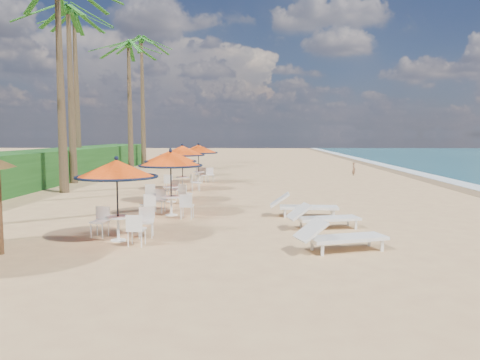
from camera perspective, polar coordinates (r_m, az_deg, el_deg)
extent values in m
plane|color=tan|center=(12.12, 10.37, -7.24)|extent=(160.00, 160.00, 0.00)
cube|color=olive|center=(24.10, 26.95, -1.39)|extent=(1.40, 140.00, 0.02)
cube|color=#194716|center=(25.62, -25.27, 1.08)|extent=(3.00, 40.00, 1.80)
cylinder|color=black|center=(12.08, -14.71, -2.43)|extent=(0.04, 0.04, 2.05)
cone|color=#FF5116|center=(12.00, -14.80, 1.35)|extent=(2.05, 2.05, 0.44)
torus|color=black|center=(12.02, -14.78, 0.38)|extent=(2.05, 2.05, 0.06)
sphere|color=black|center=(11.98, -14.84, 2.58)|extent=(0.11, 0.11, 0.11)
cylinder|color=white|center=(12.15, -14.66, -4.39)|extent=(0.62, 0.62, 0.04)
cylinder|color=white|center=(12.20, -14.63, -5.75)|extent=(0.07, 0.07, 0.62)
cylinder|color=black|center=(15.52, -8.41, -0.49)|extent=(0.05, 0.05, 2.09)
cone|color=#FF5116|center=(15.45, -8.45, 2.54)|extent=(2.09, 2.09, 0.46)
torus|color=black|center=(15.47, -8.44, 1.76)|extent=(2.09, 2.09, 0.06)
sphere|color=black|center=(15.44, -8.47, 3.51)|extent=(0.11, 0.11, 0.11)
cylinder|color=white|center=(15.57, -8.39, -2.05)|extent=(0.64, 0.64, 0.04)
cylinder|color=white|center=(15.61, -8.37, -3.14)|extent=(0.07, 0.07, 0.64)
cylinder|color=black|center=(18.61, -8.43, 0.44)|extent=(0.04, 0.04, 2.05)
cone|color=#FF5116|center=(18.56, -8.47, 2.91)|extent=(2.05, 2.05, 0.45)
torus|color=black|center=(18.57, -8.46, 2.28)|extent=(2.05, 2.05, 0.06)
sphere|color=black|center=(18.55, -8.48, 3.70)|extent=(0.11, 0.11, 0.11)
cylinder|color=white|center=(18.65, -8.41, -0.84)|extent=(0.62, 0.62, 0.04)
cylinder|color=white|center=(18.69, -8.40, -1.73)|extent=(0.07, 0.07, 0.62)
cylinder|color=black|center=(22.45, -7.03, 1.45)|extent=(0.05, 0.05, 2.14)
cone|color=#FF5116|center=(22.40, -7.05, 3.59)|extent=(2.14, 2.14, 0.47)
torus|color=black|center=(22.41, -7.05, 3.05)|extent=(2.15, 2.15, 0.07)
sphere|color=black|center=(22.40, -7.06, 4.28)|extent=(0.11, 0.11, 0.11)
cylinder|color=white|center=(22.48, -7.01, 0.34)|extent=(0.65, 0.65, 0.04)
cylinder|color=white|center=(22.51, -7.00, -0.44)|extent=(0.07, 0.07, 0.65)
cylinder|color=black|center=(25.70, -5.07, 1.96)|extent=(0.05, 0.05, 2.12)
cone|color=#FF5116|center=(25.66, -5.08, 3.80)|extent=(2.12, 2.12, 0.46)
torus|color=black|center=(25.67, -5.08, 3.33)|extent=(2.12, 2.12, 0.06)
sphere|color=black|center=(25.65, -5.09, 4.40)|extent=(0.11, 0.11, 0.11)
cylinder|color=white|center=(25.73, -5.06, 1.00)|extent=(0.64, 0.64, 0.04)
cylinder|color=white|center=(25.76, -5.05, 0.32)|extent=(0.07, 0.07, 0.64)
cube|color=white|center=(11.08, 12.92, -6.90)|extent=(1.94, 1.20, 0.08)
cube|color=white|center=(10.63, 8.63, -6.06)|extent=(0.79, 0.82, 0.45)
cube|color=white|center=(11.12, 12.90, -7.77)|extent=(0.06, 0.06, 0.26)
cube|color=white|center=(13.55, 10.71, -4.63)|extent=(1.86, 1.03, 0.07)
cube|color=white|center=(13.21, 7.19, -3.84)|extent=(0.72, 0.76, 0.44)
cube|color=white|center=(13.58, 10.70, -5.32)|extent=(0.06, 0.06, 0.25)
cube|color=white|center=(15.36, 8.38, -3.32)|extent=(1.90, 0.75, 0.08)
cube|color=white|center=(15.29, 4.87, -2.40)|extent=(0.65, 0.71, 0.47)
cube|color=white|center=(15.39, 8.37, -3.97)|extent=(0.07, 0.07, 0.27)
cone|color=brown|center=(22.97, -21.01, 10.20)|extent=(0.44, 0.44, 9.34)
cone|color=brown|center=(27.28, -19.91, 9.40)|extent=(0.44, 0.44, 9.29)
sphere|color=#1B5C1A|center=(28.00, -20.24, 18.92)|extent=(0.56, 0.56, 0.56)
cone|color=brown|center=(33.02, -19.28, 9.57)|extent=(0.44, 0.44, 10.30)
sphere|color=#1B5C1A|center=(33.80, -19.58, 18.31)|extent=(0.56, 0.56, 0.56)
cone|color=brown|center=(35.32, -13.28, 8.48)|extent=(0.44, 0.44, 9.11)
sphere|color=#1B5C1A|center=(35.85, -13.45, 15.76)|extent=(0.56, 0.56, 0.56)
cone|color=brown|center=(40.32, -11.78, 9.07)|extent=(0.44, 0.44, 10.42)
sphere|color=#1B5C1A|center=(40.98, -11.93, 16.35)|extent=(0.56, 0.56, 0.56)
imported|color=#8B6246|center=(31.16, 13.71, 1.36)|extent=(0.28, 0.37, 0.93)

